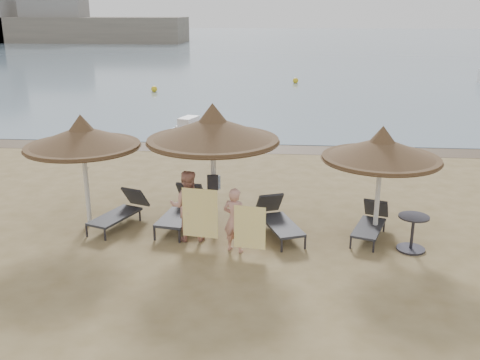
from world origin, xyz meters
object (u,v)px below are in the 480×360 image
at_px(lounger_far_left, 121,211).
at_px(lounger_near_left, 183,208).
at_px(palapa_center, 213,130).
at_px(person_left, 187,200).
at_px(palapa_right, 381,149).
at_px(lounger_far_right, 371,222).
at_px(person_right, 235,215).
at_px(pedal_boat, 197,134).
at_px(lounger_near_right, 278,219).
at_px(side_table, 412,234).
at_px(palapa_left, 82,137).

xyz_separation_m(lounger_far_left, lounger_near_left, (1.53, 0.16, 0.05)).
height_order(palapa_center, person_left, palapa_center).
relative_size(palapa_right, lounger_near_left, 1.27).
relative_size(lounger_far_right, person_right, 1.04).
bearing_deg(lounger_near_left, lounger_far_left, -165.08).
bearing_deg(person_left, palapa_center, -134.90).
relative_size(palapa_right, person_left, 1.39).
bearing_deg(palapa_center, person_left, -127.39).
bearing_deg(lounger_far_right, pedal_boat, 142.27).
height_order(lounger_far_left, person_right, person_right).
distance_m(person_right, pedal_boat, 10.22).
relative_size(lounger_near_right, side_table, 2.42).
bearing_deg(palapa_left, person_right, -19.29).
relative_size(lounger_near_left, pedal_boat, 0.83).
relative_size(palapa_center, person_right, 1.83).
bearing_deg(lounger_near_left, lounger_far_right, 4.75).
bearing_deg(palapa_right, lounger_near_right, 179.74).
relative_size(lounger_near_right, pedal_boat, 0.77).
bearing_deg(palapa_left, pedal_boat, 80.89).
bearing_deg(lounger_far_right, person_right, -140.69).
relative_size(palapa_center, lounger_far_right, 1.75).
xyz_separation_m(lounger_near_right, side_table, (3.02, -0.69, 0.00)).
bearing_deg(lounger_near_right, lounger_near_left, 149.21).
bearing_deg(palapa_center, lounger_near_left, 164.14).
height_order(lounger_near_right, lounger_far_right, lounger_near_right).
xyz_separation_m(palapa_right, lounger_far_right, (-0.09, 0.07, -1.81)).
relative_size(lounger_near_left, person_right, 1.24).
height_order(palapa_left, lounger_near_right, palapa_left).
distance_m(palapa_left, side_table, 8.07).
bearing_deg(lounger_far_right, side_table, -23.61).
xyz_separation_m(lounger_far_left, person_left, (1.83, -0.77, 0.61)).
bearing_deg(person_left, palapa_left, -24.23).
distance_m(lounger_far_left, side_table, 7.01).
xyz_separation_m(side_table, person_right, (-3.96, -0.39, 0.48)).
height_order(side_table, person_left, person_left).
height_order(lounger_far_right, pedal_boat, pedal_boat).
relative_size(palapa_right, side_table, 3.33).
xyz_separation_m(lounger_near_left, lounger_far_right, (4.62, -0.33, -0.07)).
distance_m(palapa_left, lounger_near_left, 3.00).
distance_m(lounger_near_left, lounger_near_right, 2.43).
relative_size(palapa_left, person_left, 1.43).
xyz_separation_m(lounger_near_left, pedal_boat, (-1.01, 8.44, -0.02)).
distance_m(palapa_right, lounger_far_left, 6.49).
height_order(palapa_center, person_right, palapa_center).
bearing_deg(pedal_boat, side_table, -36.77).
bearing_deg(lounger_near_left, palapa_left, -168.20).
bearing_deg(person_left, pedal_boat, -89.53).
bearing_deg(pedal_boat, lounger_near_left, -63.95).
distance_m(palapa_right, lounger_near_left, 5.03).
distance_m(lounger_far_left, lounger_near_right, 3.93).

